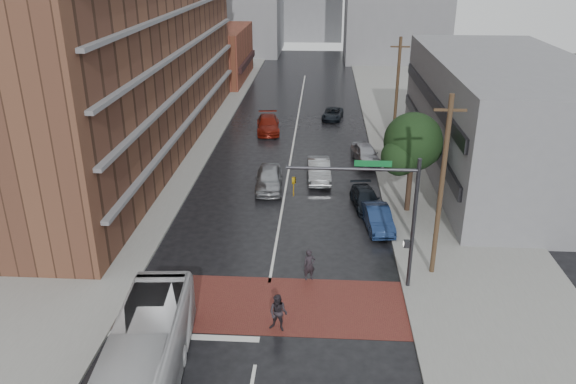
# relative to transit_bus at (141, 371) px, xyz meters

# --- Properties ---
(ground) EXTENTS (160.00, 160.00, 0.00)m
(ground) POSITION_rel_transit_bus_xyz_m (4.07, 6.41, -1.53)
(ground) COLOR black
(ground) RESTS_ON ground
(crosswalk) EXTENTS (14.00, 5.00, 0.02)m
(crosswalk) POSITION_rel_transit_bus_xyz_m (4.07, 6.91, -1.52)
(crosswalk) COLOR maroon
(crosswalk) RESTS_ON ground
(sidewalk_west) EXTENTS (9.00, 90.00, 0.15)m
(sidewalk_west) POSITION_rel_transit_bus_xyz_m (-7.43, 31.41, -1.46)
(sidewalk_west) COLOR gray
(sidewalk_west) RESTS_ON ground
(sidewalk_east) EXTENTS (9.00, 90.00, 0.15)m
(sidewalk_east) POSITION_rel_transit_bus_xyz_m (15.57, 31.41, -1.46)
(sidewalk_east) COLOR gray
(sidewalk_east) RESTS_ON ground
(storefront_west) EXTENTS (8.00, 16.00, 7.00)m
(storefront_west) POSITION_rel_transit_bus_xyz_m (-7.93, 60.41, 1.97)
(storefront_west) COLOR brown
(storefront_west) RESTS_ON ground
(building_east) EXTENTS (11.00, 26.00, 9.00)m
(building_east) POSITION_rel_transit_bus_xyz_m (20.57, 26.41, 2.97)
(building_east) COLOR slate
(building_east) RESTS_ON ground
(street_tree) EXTENTS (4.20, 4.10, 6.90)m
(street_tree) POSITION_rel_transit_bus_xyz_m (12.59, 18.44, 3.20)
(street_tree) COLOR #332319
(street_tree) RESTS_ON ground
(signal_mast) EXTENTS (6.50, 0.30, 7.20)m
(signal_mast) POSITION_rel_transit_bus_xyz_m (9.92, 8.91, 3.20)
(signal_mast) COLOR #2D2D33
(signal_mast) RESTS_ON ground
(utility_pole_near) EXTENTS (1.60, 0.26, 10.00)m
(utility_pole_near) POSITION_rel_transit_bus_xyz_m (12.87, 10.41, 3.61)
(utility_pole_near) COLOR #473321
(utility_pole_near) RESTS_ON ground
(utility_pole_far) EXTENTS (1.60, 0.26, 10.00)m
(utility_pole_far) POSITION_rel_transit_bus_xyz_m (12.87, 30.41, 3.61)
(utility_pole_far) COLOR #473321
(utility_pole_far) RESTS_ON ground
(transit_bus) EXTENTS (3.43, 11.18, 3.07)m
(transit_bus) POSITION_rel_transit_bus_xyz_m (0.00, 0.00, 0.00)
(transit_bus) COLOR silver
(transit_bus) RESTS_ON ground
(pedestrian_a) EXTENTS (0.75, 0.62, 1.77)m
(pedestrian_a) POSITION_rel_transit_bus_xyz_m (6.18, 9.41, -0.65)
(pedestrian_a) COLOR black
(pedestrian_a) RESTS_ON ground
(pedestrian_b) EXTENTS (1.07, 0.93, 1.87)m
(pedestrian_b) POSITION_rel_transit_bus_xyz_m (4.87, 4.91, -0.60)
(pedestrian_b) COLOR #262025
(pedestrian_b) RESTS_ON ground
(car_travel_a) EXTENTS (2.22, 4.97, 1.66)m
(car_travel_a) POSITION_rel_transit_bus_xyz_m (2.84, 21.80, -0.70)
(car_travel_a) COLOR #9D9FA4
(car_travel_a) RESTS_ON ground
(car_travel_b) EXTENTS (1.98, 4.94, 1.60)m
(car_travel_b) POSITION_rel_transit_bus_xyz_m (6.51, 23.91, -0.73)
(car_travel_b) COLOR #A5A9AC
(car_travel_b) RESTS_ON ground
(car_travel_c) EXTENTS (2.72, 5.51, 1.54)m
(car_travel_c) POSITION_rel_transit_bus_xyz_m (1.40, 36.28, -0.76)
(car_travel_c) COLOR maroon
(car_travel_c) RESTS_ON ground
(suv_travel) EXTENTS (2.48, 4.35, 1.14)m
(suv_travel) POSITION_rel_transit_bus_xyz_m (7.77, 41.28, -0.96)
(suv_travel) COLOR black
(suv_travel) RESTS_ON ground
(car_parked_near) EXTENTS (1.97, 4.41, 1.41)m
(car_parked_near) POSITION_rel_transit_bus_xyz_m (10.37, 15.78, -0.83)
(car_parked_near) COLOR #16284F
(car_parked_near) RESTS_ON ground
(car_parked_mid) EXTENTS (2.33, 4.46, 1.24)m
(car_parked_mid) POSITION_rel_transit_bus_xyz_m (9.82, 19.00, -0.92)
(car_parked_mid) COLOR black
(car_parked_mid) RESTS_ON ground
(car_parked_far) EXTENTS (2.64, 4.78, 1.54)m
(car_parked_far) POSITION_rel_transit_bus_xyz_m (10.37, 28.07, -0.76)
(car_parked_far) COLOR #AEAFB6
(car_parked_far) RESTS_ON ground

